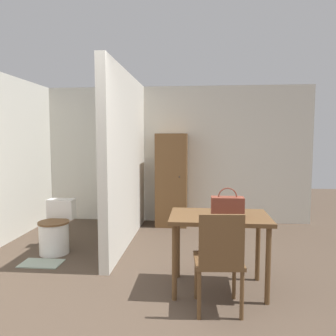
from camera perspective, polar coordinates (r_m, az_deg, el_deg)
name	(u,v)px	position (r m, az deg, el deg)	size (l,w,h in m)	color
wall_back	(164,155)	(6.14, -0.70, 2.35)	(5.35, 0.12, 2.50)	silver
partition_wall	(126,159)	(4.90, -7.25, 1.56)	(0.12, 2.51, 2.50)	silver
dining_table	(219,225)	(3.42, 8.93, -9.86)	(1.00, 0.64, 0.78)	brown
wooden_chair	(219,258)	(3.04, 8.91, -15.20)	(0.46, 0.46, 0.93)	brown
toilet	(56,231)	(4.82, -18.97, -10.32)	(0.41, 0.56, 0.70)	white
handbag	(227,207)	(3.29, 10.31, -6.65)	(0.32, 0.14, 0.30)	brown
wooden_cabinet	(172,180)	(5.84, 0.64, -2.05)	(0.55, 0.50, 1.64)	brown
bath_mat	(41,263)	(4.53, -21.19, -15.22)	(0.50, 0.31, 0.01)	#99A899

